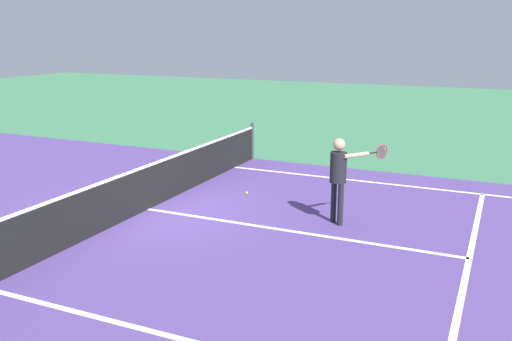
# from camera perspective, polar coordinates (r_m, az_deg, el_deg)

# --- Properties ---
(ground_plane) EXTENTS (60.00, 60.00, 0.00)m
(ground_plane) POSITION_cam_1_polar(r_m,az_deg,el_deg) (12.07, -10.94, -3.90)
(ground_plane) COLOR #38724C
(court_surface_inbounds) EXTENTS (10.62, 24.40, 0.00)m
(court_surface_inbounds) POSITION_cam_1_polar(r_m,az_deg,el_deg) (12.07, -10.94, -3.90)
(court_surface_inbounds) COLOR #4C387A
(court_surface_inbounds) RESTS_ON ground_plane
(line_sideline_right) EXTENTS (0.10, 11.89, 0.01)m
(line_sideline_right) POSITION_cam_1_polar(r_m,az_deg,el_deg) (13.95, 20.26, -2.07)
(line_sideline_right) COLOR white
(line_sideline_right) RESTS_ON ground_plane
(line_service_near) EXTENTS (8.22, 0.10, 0.01)m
(line_service_near) POSITION_cam_1_polar(r_m,az_deg,el_deg) (10.02, 20.94, -8.39)
(line_service_near) COLOR white
(line_service_near) RESTS_ON ground_plane
(line_center_service) EXTENTS (0.10, 6.40, 0.01)m
(line_center_service) POSITION_cam_1_polar(r_m,az_deg,el_deg) (10.62, 3.41, -6.16)
(line_center_service) COLOR white
(line_center_service) RESTS_ON ground_plane
(net) EXTENTS (10.62, 0.09, 1.07)m
(net) POSITION_cam_1_polar(r_m,az_deg,el_deg) (11.93, -11.05, -1.65)
(net) COLOR #33383D
(net) RESTS_ON ground_plane
(player_near) EXTENTS (0.92, 0.96, 1.70)m
(player_near) POSITION_cam_1_polar(r_m,az_deg,el_deg) (10.83, 8.52, -0.04)
(player_near) COLOR black
(player_near) RESTS_ON ground_plane
(tennis_ball_near_net) EXTENTS (0.07, 0.07, 0.07)m
(tennis_ball_near_net) POSITION_cam_1_polar(r_m,az_deg,el_deg) (12.90, -0.96, -2.31)
(tennis_ball_near_net) COLOR #CCE033
(tennis_ball_near_net) RESTS_ON ground_plane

